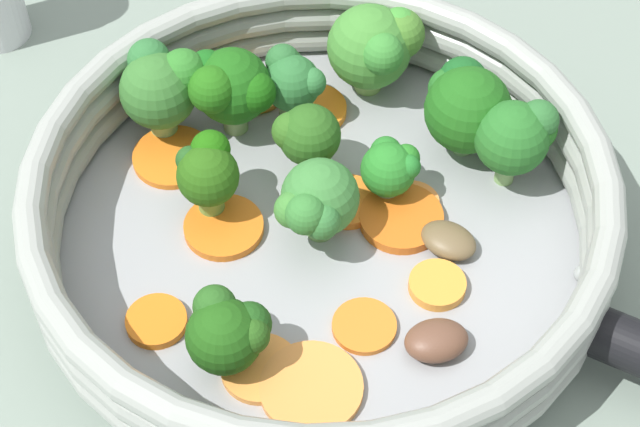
# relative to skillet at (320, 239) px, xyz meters

# --- Properties ---
(ground_plane) EXTENTS (4.00, 4.00, 0.00)m
(ground_plane) POSITION_rel_skillet_xyz_m (0.00, 0.00, -0.01)
(ground_plane) COLOR gray
(skillet) EXTENTS (0.28, 0.28, 0.01)m
(skillet) POSITION_rel_skillet_xyz_m (0.00, 0.00, 0.00)
(skillet) COLOR #939699
(skillet) RESTS_ON ground_plane
(skillet_rim_wall) EXTENTS (0.29, 0.29, 0.05)m
(skillet_rim_wall) POSITION_rel_skillet_xyz_m (0.00, 0.00, 0.03)
(skillet_rim_wall) COLOR #959B93
(skillet_rim_wall) RESTS_ON skillet
(skillet_rivet_left) EXTENTS (0.01, 0.01, 0.01)m
(skillet_rivet_left) POSITION_rel_skillet_xyz_m (-0.12, -0.06, 0.01)
(skillet_rivet_left) COLOR #969398
(skillet_rivet_left) RESTS_ON skillet
(skillet_rivet_right) EXTENTS (0.01, 0.01, 0.01)m
(skillet_rivet_right) POSITION_rel_skillet_xyz_m (-0.07, -0.11, 0.01)
(skillet_rivet_right) COLOR #959B98
(skillet_rivet_right) RESTS_ON skillet
(carrot_slice_0) EXTENTS (0.03, 0.03, 0.00)m
(carrot_slice_0) POSITION_rel_skillet_xyz_m (-0.03, 0.09, 0.01)
(carrot_slice_0) COLOR orange
(carrot_slice_0) RESTS_ON skillet
(carrot_slice_1) EXTENTS (0.06, 0.06, 0.01)m
(carrot_slice_1) POSITION_rel_skillet_xyz_m (-0.01, -0.04, 0.01)
(carrot_slice_1) COLOR #D76119
(carrot_slice_1) RESTS_ON skillet
(carrot_slice_2) EXTENTS (0.06, 0.06, 0.00)m
(carrot_slice_2) POSITION_rel_skillet_xyz_m (-0.08, 0.03, 0.01)
(carrot_slice_2) COLOR #EF9040
(carrot_slice_2) RESTS_ON skillet
(carrot_slice_3) EXTENTS (0.05, 0.05, 0.00)m
(carrot_slice_3) POSITION_rel_skillet_xyz_m (0.07, 0.06, 0.01)
(carrot_slice_3) COLOR orange
(carrot_slice_3) RESTS_ON skillet
(carrot_slice_4) EXTENTS (0.05, 0.05, 0.00)m
(carrot_slice_4) POSITION_rel_skillet_xyz_m (-0.07, 0.05, 0.01)
(carrot_slice_4) COLOR #F9963F
(carrot_slice_4) RESTS_ON skillet
(carrot_slice_5) EXTENTS (0.06, 0.06, 0.00)m
(carrot_slice_5) POSITION_rel_skillet_xyz_m (0.02, 0.05, 0.01)
(carrot_slice_5) COLOR orange
(carrot_slice_5) RESTS_ON skillet
(carrot_slice_6) EXTENTS (0.04, 0.04, 0.01)m
(carrot_slice_6) POSITION_rel_skillet_xyz_m (0.01, -0.02, 0.01)
(carrot_slice_6) COLOR orange
(carrot_slice_6) RESTS_ON skillet
(carrot_slice_7) EXTENTS (0.04, 0.04, 0.00)m
(carrot_slice_7) POSITION_rel_skillet_xyz_m (0.11, 0.00, 0.01)
(carrot_slice_7) COLOR #F99938
(carrot_slice_7) RESTS_ON skillet
(carrot_slice_8) EXTENTS (0.04, 0.04, 0.00)m
(carrot_slice_8) POSITION_rel_skillet_xyz_m (-0.06, -0.00, 0.01)
(carrot_slice_8) COLOR orange
(carrot_slice_8) RESTS_ON skillet
(carrot_slice_9) EXTENTS (0.05, 0.05, 0.01)m
(carrot_slice_9) POSITION_rel_skillet_xyz_m (0.08, -0.03, 0.01)
(carrot_slice_9) COLOR orange
(carrot_slice_9) RESTS_ON skillet
(carrot_slice_10) EXTENTS (0.04, 0.04, 0.00)m
(carrot_slice_10) POSITION_rel_skillet_xyz_m (0.00, -0.05, 0.01)
(carrot_slice_10) COLOR #F88C41
(carrot_slice_10) RESTS_ON skillet
(carrot_slice_11) EXTENTS (0.04, 0.04, 0.01)m
(carrot_slice_11) POSITION_rel_skillet_xyz_m (-0.05, -0.04, 0.01)
(carrot_slice_11) COLOR orange
(carrot_slice_11) RESTS_ON skillet
(broccoli_floret_0) EXTENTS (0.04, 0.04, 0.05)m
(broccoli_floret_0) POSITION_rel_skillet_xyz_m (-0.01, 0.00, 0.03)
(broccoli_floret_0) COLOR #67964F
(broccoli_floret_0) RESTS_ON skillet
(broccoli_floret_1) EXTENTS (0.04, 0.04, 0.04)m
(broccoli_floret_1) POSITION_rel_skillet_xyz_m (-0.06, 0.06, 0.03)
(broccoli_floret_1) COLOR #7EA75D
(broccoli_floret_1) RESTS_ON skillet
(broccoli_floret_2) EXTENTS (0.05, 0.05, 0.05)m
(broccoli_floret_2) POSITION_rel_skillet_xyz_m (0.10, 0.05, 0.04)
(broccoli_floret_2) COLOR #7DAE6D
(broccoli_floret_2) RESTS_ON skillet
(broccoli_floret_3) EXTENTS (0.04, 0.03, 0.04)m
(broccoli_floret_3) POSITION_rel_skillet_xyz_m (0.08, -0.01, 0.03)
(broccoli_floret_3) COLOR #76965D
(broccoli_floret_3) RESTS_ON skillet
(broccoli_floret_4) EXTENTS (0.04, 0.03, 0.05)m
(broccoli_floret_4) POSITION_rel_skillet_xyz_m (0.03, 0.05, 0.04)
(broccoli_floret_4) COLOR #659643
(broccoli_floret_4) RESTS_ON skillet
(broccoli_floret_5) EXTENTS (0.03, 0.04, 0.04)m
(broccoli_floret_5) POSITION_rel_skillet_xyz_m (0.04, -0.01, 0.03)
(broccoli_floret_5) COLOR #739F59
(broccoli_floret_5) RESTS_ON skillet
(broccoli_floret_6) EXTENTS (0.05, 0.05, 0.05)m
(broccoli_floret_6) POSITION_rel_skillet_xyz_m (0.03, -0.09, 0.04)
(broccoli_floret_6) COLOR #6E9A5F
(broccoli_floret_6) RESTS_ON skillet
(broccoli_floret_7) EXTENTS (0.04, 0.05, 0.05)m
(broccoli_floret_7) POSITION_rel_skillet_xyz_m (0.08, 0.02, 0.04)
(broccoli_floret_7) COLOR #79965C
(broccoli_floret_7) RESTS_ON skillet
(broccoli_floret_8) EXTENTS (0.05, 0.05, 0.05)m
(broccoli_floret_8) POSITION_rel_skillet_xyz_m (0.09, -0.06, 0.04)
(broccoli_floret_8) COLOR #8BB55D
(broccoli_floret_8) RESTS_ON skillet
(broccoli_floret_9) EXTENTS (0.04, 0.04, 0.05)m
(broccoli_floret_9) POSITION_rel_skillet_xyz_m (-0.00, -0.11, 0.04)
(broccoli_floret_9) COLOR #7CA75E
(broccoli_floret_9) RESTS_ON skillet
(broccoli_floret_10) EXTENTS (0.03, 0.03, 0.04)m
(broccoli_floret_10) POSITION_rel_skillet_xyz_m (0.01, -0.04, 0.03)
(broccoli_floret_10) COLOR #6A8A56
(broccoli_floret_10) RESTS_ON skillet
(mushroom_piece_0) EXTENTS (0.04, 0.03, 0.01)m
(mushroom_piece_0) POSITION_rel_skillet_xyz_m (-0.03, -0.06, 0.01)
(mushroom_piece_0) COLOR brown
(mushroom_piece_0) RESTS_ON skillet
(mushroom_piece_1) EXTENTS (0.03, 0.03, 0.01)m
(mushroom_piece_1) POSITION_rel_skillet_xyz_m (-0.08, -0.03, 0.01)
(mushroom_piece_1) COLOR brown
(mushroom_piece_1) RESTS_ON skillet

